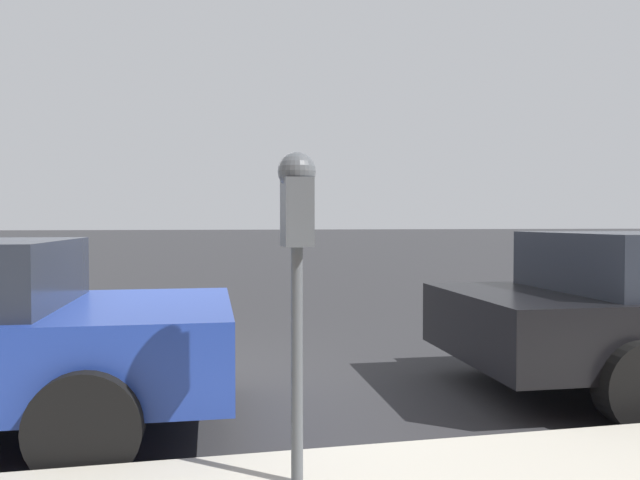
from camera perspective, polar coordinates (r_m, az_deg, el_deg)
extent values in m
plane|color=#2B2B2D|center=(5.90, -16.21, -12.79)|extent=(220.00, 220.00, 0.00)
cylinder|color=#4C5156|center=(3.18, -2.12, -11.37)|extent=(0.06, 0.06, 1.19)
cube|color=#4C5156|center=(3.10, -2.13, 2.54)|extent=(0.20, 0.14, 0.34)
sphere|color=#4C5156|center=(3.11, -2.14, 6.29)|extent=(0.19, 0.19, 0.19)
cube|color=#B21919|center=(3.20, -2.46, 1.75)|extent=(0.01, 0.11, 0.12)
cube|color=black|center=(3.20, -2.46, 3.88)|extent=(0.01, 0.10, 0.08)
cylinder|color=black|center=(5.71, -17.00, -9.98)|extent=(0.24, 0.65, 0.64)
cylinder|color=black|center=(3.87, -20.66, -15.67)|extent=(0.24, 0.65, 0.64)
cylinder|color=black|center=(6.59, 17.15, -8.41)|extent=(0.24, 0.65, 0.64)
cylinder|color=black|center=(5.02, 27.22, -11.72)|extent=(0.24, 0.65, 0.64)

